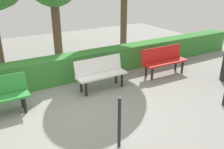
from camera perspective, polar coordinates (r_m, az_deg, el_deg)
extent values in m
plane|color=gray|center=(5.67, -9.73, -8.96)|extent=(16.79, 16.79, 0.00)
cube|color=red|center=(7.72, 12.43, 2.86)|extent=(1.53, 0.46, 0.05)
cube|color=red|center=(7.78, 11.66, 4.90)|extent=(1.52, 0.15, 0.42)
cylinder|color=black|center=(8.10, 16.26, 1.73)|extent=(0.07, 0.07, 0.39)
cylinder|color=black|center=(8.29, 14.81, 2.37)|extent=(0.07, 0.07, 0.39)
cylinder|color=black|center=(7.32, 9.45, 0.15)|extent=(0.07, 0.07, 0.39)
cylinder|color=black|center=(7.53, 8.04, 0.90)|extent=(0.07, 0.07, 0.39)
cube|color=white|center=(6.55, -2.41, -0.16)|extent=(1.42, 0.44, 0.05)
cube|color=white|center=(6.62, -3.25, 2.26)|extent=(1.42, 0.14, 0.42)
cylinder|color=black|center=(6.78, 2.35, -1.35)|extent=(0.07, 0.07, 0.39)
cylinder|color=black|center=(7.01, 0.99, -0.52)|extent=(0.07, 0.07, 0.39)
cylinder|color=black|center=(6.28, -6.14, -3.47)|extent=(0.07, 0.07, 0.39)
cylinder|color=black|center=(6.53, -7.29, -2.49)|extent=(0.07, 0.07, 0.39)
cylinder|color=black|center=(5.85, -19.87, -6.82)|extent=(0.07, 0.07, 0.39)
cylinder|color=black|center=(6.11, -20.42, -5.60)|extent=(0.07, 0.07, 0.39)
cube|color=#387F33|center=(7.39, -7.36, 2.10)|extent=(12.79, 0.55, 0.77)
cylinder|color=brown|center=(9.49, 2.81, 14.09)|extent=(0.25, 0.25, 3.14)
cylinder|color=brown|center=(9.16, -12.92, 10.50)|extent=(0.31, 0.31, 2.27)
cylinder|color=black|center=(4.34, 1.73, -11.35)|extent=(0.06, 0.06, 1.00)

